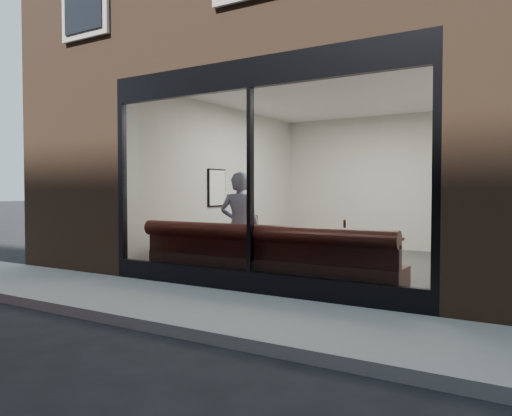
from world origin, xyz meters
The scene contains 21 objects.
ground centered at (0.00, 0.00, 0.00)m, with size 120.00×120.00×0.00m, color black.
sidewalk_near centered at (0.00, 1.00, 0.01)m, with size 40.00×2.00×0.01m, color gray.
kerb_near centered at (0.00, -0.05, 0.06)m, with size 40.00×0.10×0.12m, color gray.
host_building_pier_left centered at (-3.75, 8.00, 1.60)m, with size 2.50×12.00×3.20m, color brown.
host_building_backfill centered at (0.00, 11.00, 1.60)m, with size 5.00×6.00×3.20m, color brown.
cafe_floor centered at (0.00, 5.00, 0.02)m, with size 6.00×6.00×0.00m, color #2D2D30.
cafe_ceiling centered at (0.00, 5.00, 3.19)m, with size 6.00×6.00×0.00m, color white.
cafe_wall_back centered at (0.00, 7.99, 1.60)m, with size 5.00×5.00×0.00m, color silver.
cafe_wall_left centered at (-2.49, 5.00, 1.60)m, with size 6.00×6.00×0.00m, color silver.
cafe_wall_right centered at (2.49, 5.00, 1.60)m, with size 6.00×6.00×0.00m, color silver.
storefront_kick centered at (0.00, 2.05, 0.15)m, with size 5.00×0.10×0.30m, color black.
storefront_header centered at (0.00, 2.05, 3.00)m, with size 5.00×0.10×0.40m, color black.
storefront_mullion centered at (0.00, 2.05, 1.55)m, with size 0.06×0.10×2.50m, color black.
storefront_glass centered at (0.00, 2.02, 1.55)m, with size 4.80×4.80×0.00m, color white.
banquette centered at (0.00, 2.45, 0.23)m, with size 4.00×0.55×0.45m, color #341513.
person centered at (-0.63, 2.74, 0.85)m, with size 0.62×0.41×1.70m, color #99AAD3.
cafe_table_left centered at (-1.83, 3.01, 0.74)m, with size 0.64×0.64×0.04m, color black.
cafe_table_right centered at (1.38, 3.00, 0.74)m, with size 0.64×0.64×0.04m, color black.
cafe_chair_left centered at (-1.45, 4.07, 0.24)m, with size 0.47×0.47×0.04m, color black.
cafe_chair_right centered at (0.51, 3.72, 0.24)m, with size 0.39×0.39×0.04m, color black.
wall_poster centered at (-2.45, 4.66, 1.47)m, with size 0.02×0.54×0.72m, color white.
Camera 1 is at (3.63, -3.72, 1.41)m, focal length 35.00 mm.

